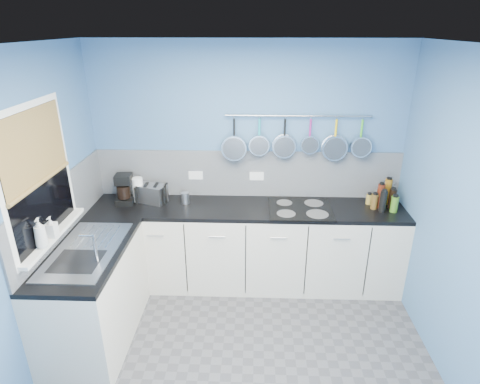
# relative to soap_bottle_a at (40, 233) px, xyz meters

# --- Properties ---
(floor) EXTENTS (3.20, 3.00, 0.02)m
(floor) POSITION_rel_soap_bottle_a_xyz_m (1.53, -0.09, -1.18)
(floor) COLOR #47474C
(floor) RESTS_ON ground
(ceiling) EXTENTS (3.20, 3.00, 0.02)m
(ceiling) POSITION_rel_soap_bottle_a_xyz_m (1.53, -0.09, 1.34)
(ceiling) COLOR white
(ceiling) RESTS_ON ground
(wall_back) EXTENTS (3.20, 0.02, 2.50)m
(wall_back) POSITION_rel_soap_bottle_a_xyz_m (1.53, 1.42, 0.08)
(wall_back) COLOR #406A99
(wall_back) RESTS_ON ground
(wall_left) EXTENTS (0.02, 3.00, 2.50)m
(wall_left) POSITION_rel_soap_bottle_a_xyz_m (-0.08, -0.09, 0.08)
(wall_left) COLOR #406A99
(wall_left) RESTS_ON ground
(wall_right) EXTENTS (0.02, 3.00, 2.50)m
(wall_right) POSITION_rel_soap_bottle_a_xyz_m (3.14, -0.09, 0.08)
(wall_right) COLOR #406A99
(wall_right) RESTS_ON ground
(backsplash_back) EXTENTS (3.20, 0.02, 0.50)m
(backsplash_back) POSITION_rel_soap_bottle_a_xyz_m (1.53, 1.40, -0.02)
(backsplash_back) COLOR #999AA0
(backsplash_back) RESTS_ON wall_back
(backsplash_left) EXTENTS (0.02, 1.80, 0.50)m
(backsplash_left) POSITION_rel_soap_bottle_a_xyz_m (-0.06, 0.51, -0.02)
(backsplash_left) COLOR #999AA0
(backsplash_left) RESTS_ON wall_left
(cabinet_run_back) EXTENTS (3.20, 0.60, 0.86)m
(cabinet_run_back) POSITION_rel_soap_bottle_a_xyz_m (1.53, 1.11, -0.74)
(cabinet_run_back) COLOR beige
(cabinet_run_back) RESTS_ON ground
(worktop_back) EXTENTS (3.20, 0.60, 0.04)m
(worktop_back) POSITION_rel_soap_bottle_a_xyz_m (1.53, 1.11, -0.29)
(worktop_back) COLOR black
(worktop_back) RESTS_ON cabinet_run_back
(cabinet_run_left) EXTENTS (0.60, 1.20, 0.86)m
(cabinet_run_left) POSITION_rel_soap_bottle_a_xyz_m (0.23, 0.21, -0.74)
(cabinet_run_left) COLOR beige
(cabinet_run_left) RESTS_ON ground
(worktop_left) EXTENTS (0.60, 1.20, 0.04)m
(worktop_left) POSITION_rel_soap_bottle_a_xyz_m (0.23, 0.21, -0.29)
(worktop_left) COLOR black
(worktop_left) RESTS_ON cabinet_run_left
(window_frame) EXTENTS (0.01, 1.00, 1.10)m
(window_frame) POSITION_rel_soap_bottle_a_xyz_m (-0.05, 0.21, 0.38)
(window_frame) COLOR white
(window_frame) RESTS_ON wall_left
(window_glass) EXTENTS (0.01, 0.90, 1.00)m
(window_glass) POSITION_rel_soap_bottle_a_xyz_m (-0.04, 0.21, 0.38)
(window_glass) COLOR black
(window_glass) RESTS_ON wall_left
(bamboo_blind) EXTENTS (0.01, 0.90, 0.55)m
(bamboo_blind) POSITION_rel_soap_bottle_a_xyz_m (-0.03, 0.21, 0.61)
(bamboo_blind) COLOR olive
(bamboo_blind) RESTS_ON wall_left
(window_sill) EXTENTS (0.10, 0.98, 0.03)m
(window_sill) POSITION_rel_soap_bottle_a_xyz_m (-0.02, 0.21, -0.13)
(window_sill) COLOR white
(window_sill) RESTS_ON wall_left
(sink_unit) EXTENTS (0.50, 0.95, 0.01)m
(sink_unit) POSITION_rel_soap_bottle_a_xyz_m (0.23, 0.21, -0.27)
(sink_unit) COLOR silver
(sink_unit) RESTS_ON worktop_left
(mixer_tap) EXTENTS (0.12, 0.08, 0.26)m
(mixer_tap) POSITION_rel_soap_bottle_a_xyz_m (0.39, 0.03, -0.14)
(mixer_tap) COLOR silver
(mixer_tap) RESTS_ON worktop_left
(socket_left) EXTENTS (0.15, 0.01, 0.09)m
(socket_left) POSITION_rel_soap_bottle_a_xyz_m (0.98, 1.38, -0.04)
(socket_left) COLOR white
(socket_left) RESTS_ON backsplash_back
(socket_right) EXTENTS (0.15, 0.01, 0.09)m
(socket_right) POSITION_rel_soap_bottle_a_xyz_m (1.63, 1.38, -0.04)
(socket_right) COLOR white
(socket_right) RESTS_ON backsplash_back
(pot_rail) EXTENTS (1.45, 0.02, 0.02)m
(pot_rail) POSITION_rel_soap_bottle_a_xyz_m (2.03, 1.36, 0.61)
(pot_rail) COLOR silver
(pot_rail) RESTS_ON wall_back
(soap_bottle_a) EXTENTS (0.11, 0.11, 0.24)m
(soap_bottle_a) POSITION_rel_soap_bottle_a_xyz_m (0.00, 0.00, 0.00)
(soap_bottle_a) COLOR white
(soap_bottle_a) RESTS_ON window_sill
(soap_bottle_b) EXTENTS (0.08, 0.08, 0.17)m
(soap_bottle_b) POSITION_rel_soap_bottle_a_xyz_m (0.00, 0.16, -0.03)
(soap_bottle_b) COLOR white
(soap_bottle_b) RESTS_ON window_sill
(paper_towel) EXTENTS (0.12, 0.12, 0.25)m
(paper_towel) POSITION_rel_soap_bottle_a_xyz_m (0.40, 1.21, -0.14)
(paper_towel) COLOR white
(paper_towel) RESTS_ON worktop_back
(coffee_maker) EXTENTS (0.19, 0.21, 0.31)m
(coffee_maker) POSITION_rel_soap_bottle_a_xyz_m (0.27, 1.15, -0.12)
(coffee_maker) COLOR black
(coffee_maker) RESTS_ON worktop_back
(toaster) EXTENTS (0.33, 0.25, 0.19)m
(toaster) POSITION_rel_soap_bottle_a_xyz_m (0.54, 1.19, -0.18)
(toaster) COLOR silver
(toaster) RESTS_ON worktop_back
(canister) EXTENTS (0.08, 0.08, 0.12)m
(canister) POSITION_rel_soap_bottle_a_xyz_m (0.89, 1.16, -0.21)
(canister) COLOR silver
(canister) RESTS_ON worktop_back
(hob) EXTENTS (0.63, 0.55, 0.01)m
(hob) POSITION_rel_soap_bottle_a_xyz_m (2.07, 1.06, -0.26)
(hob) COLOR black
(hob) RESTS_ON worktop_back
(pan_0) EXTENTS (0.26, 0.10, 0.45)m
(pan_0) POSITION_rel_soap_bottle_a_xyz_m (1.40, 1.35, 0.39)
(pan_0) COLOR silver
(pan_0) RESTS_ON pot_rail
(pan_1) EXTENTS (0.21, 0.07, 0.40)m
(pan_1) POSITION_rel_soap_bottle_a_xyz_m (1.65, 1.35, 0.41)
(pan_1) COLOR silver
(pan_1) RESTS_ON pot_rail
(pan_2) EXTENTS (0.24, 0.07, 0.43)m
(pan_2) POSITION_rel_soap_bottle_a_xyz_m (1.90, 1.35, 0.40)
(pan_2) COLOR silver
(pan_2) RESTS_ON pot_rail
(pan_3) EXTENTS (0.19, 0.08, 0.38)m
(pan_3) POSITION_rel_soap_bottle_a_xyz_m (2.16, 1.35, 0.42)
(pan_3) COLOR silver
(pan_3) RESTS_ON pot_rail
(pan_4) EXTENTS (0.26, 0.07, 0.45)m
(pan_4) POSITION_rel_soap_bottle_a_xyz_m (2.41, 1.35, 0.39)
(pan_4) COLOR silver
(pan_4) RESTS_ON pot_rail
(pan_5) EXTENTS (0.21, 0.09, 0.40)m
(pan_5) POSITION_rel_soap_bottle_a_xyz_m (2.67, 1.35, 0.41)
(pan_5) COLOR silver
(pan_5) RESTS_ON pot_rail
(condiment_0) EXTENTS (0.07, 0.07, 0.27)m
(condiment_0) POSITION_rel_soap_bottle_a_xyz_m (2.97, 1.24, -0.14)
(condiment_0) COLOR #8C5914
(condiment_0) RESTS_ON worktop_back
(condiment_1) EXTENTS (0.05, 0.05, 0.15)m
(condiment_1) POSITION_rel_soap_bottle_a_xyz_m (2.89, 1.23, -0.19)
(condiment_1) COLOR brown
(condiment_1) RESTS_ON worktop_back
(condiment_2) EXTENTS (0.06, 0.06, 0.11)m
(condiment_2) POSITION_rel_soap_bottle_a_xyz_m (2.79, 1.22, -0.22)
(condiment_2) COLOR olive
(condiment_2) RESTS_ON worktop_back
(condiment_3) EXTENTS (0.07, 0.07, 0.20)m
(condiment_3) POSITION_rel_soap_bottle_a_xyz_m (2.99, 1.14, -0.17)
(condiment_3) COLOR black
(condiment_3) RESTS_ON worktop_back
(condiment_4) EXTENTS (0.07, 0.07, 0.25)m
(condiment_4) POSITION_rel_soap_bottle_a_xyz_m (2.87, 1.14, -0.14)
(condiment_4) COLOR #4C190C
(condiment_4) RESTS_ON worktop_back
(condiment_5) EXTENTS (0.07, 0.07, 0.15)m
(condiment_5) POSITION_rel_soap_bottle_a_xyz_m (2.81, 1.11, -0.19)
(condiment_5) COLOR brown
(condiment_5) RESTS_ON worktop_back
(condiment_6) EXTENTS (0.07, 0.07, 0.16)m
(condiment_6) POSITION_rel_soap_bottle_a_xyz_m (2.99, 1.04, -0.19)
(condiment_6) COLOR #3F721E
(condiment_6) RESTS_ON worktop_back
(condiment_7) EXTENTS (0.07, 0.07, 0.22)m
(condiment_7) POSITION_rel_soap_bottle_a_xyz_m (2.87, 1.04, -0.16)
(condiment_7) COLOR black
(condiment_7) RESTS_ON worktop_back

